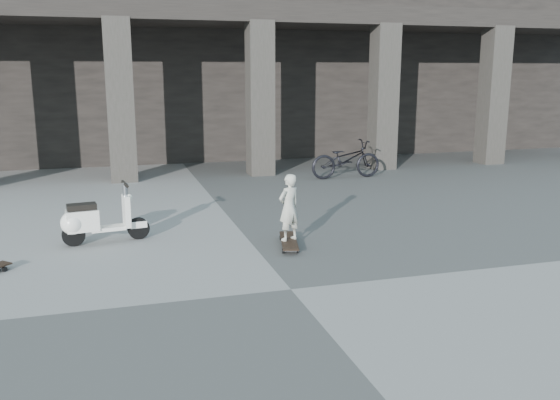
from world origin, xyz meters
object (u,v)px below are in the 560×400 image
object	(u,v)px
longboard	(289,241)
scooter	(90,221)
child	(289,207)
bicycle	(346,159)

from	to	relation	value
longboard	scooter	bearing A→B (deg)	84.64
child	bicycle	xyz separation A→B (m)	(3.23, 5.47, -0.14)
longboard	child	xyz separation A→B (m)	(0.00, 0.00, 0.55)
longboard	bicycle	size ratio (longest dim) A/B	0.58
longboard	bicycle	xyz separation A→B (m)	(3.23, 5.47, 0.41)
scooter	bicycle	bearing A→B (deg)	28.21
child	bicycle	bearing A→B (deg)	-145.06
scooter	longboard	bearing A→B (deg)	-25.95
scooter	bicycle	world-z (taller)	bicycle
longboard	scooter	size ratio (longest dim) A/B	0.78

